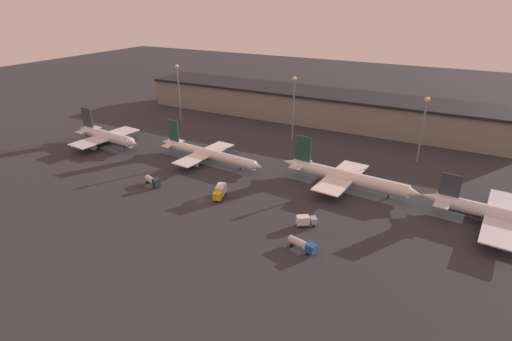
% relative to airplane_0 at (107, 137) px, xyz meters
% --- Properties ---
extents(ground, '(600.00, 600.00, 0.00)m').
position_rel_airplane_0_xyz_m(ground, '(62.89, -22.01, -3.92)').
color(ground, '#2D2D33').
extents(terminal_building, '(180.84, 26.48, 14.88)m').
position_rel_airplane_0_xyz_m(terminal_building, '(62.89, 75.55, 3.56)').
color(terminal_building, gray).
rests_on(terminal_building, ground).
extents(airplane_0, '(37.39, 29.71, 14.56)m').
position_rel_airplane_0_xyz_m(airplane_0, '(0.00, 0.00, 0.00)').
color(airplane_0, silver).
rests_on(airplane_0, ground).
extents(airplane_1, '(48.71, 28.34, 13.53)m').
position_rel_airplane_0_xyz_m(airplane_1, '(47.08, 5.28, -0.79)').
color(airplane_1, white).
rests_on(airplane_1, ground).
extents(airplane_2, '(47.50, 28.80, 14.78)m').
position_rel_airplane_0_xyz_m(airplane_2, '(99.79, 7.95, -0.24)').
color(airplane_2, white).
rests_on(airplane_2, ground).
extents(airplane_3, '(46.66, 34.84, 12.42)m').
position_rel_airplane_0_xyz_m(airplane_3, '(145.96, 3.52, -0.36)').
color(airplane_3, silver).
rests_on(airplane_3, ground).
extents(service_vehicle_0, '(7.38, 4.22, 3.24)m').
position_rel_airplane_0_xyz_m(service_vehicle_0, '(43.02, -20.83, -2.21)').
color(service_vehicle_0, '#282D38').
rests_on(service_vehicle_0, ground).
extents(service_vehicle_1, '(7.97, 3.89, 2.87)m').
position_rel_airplane_0_xyz_m(service_vehicle_1, '(100.64, -31.67, -2.26)').
color(service_vehicle_1, '#195199').
rests_on(service_vehicle_1, ground).
extents(service_vehicle_2, '(5.82, 5.10, 3.06)m').
position_rel_airplane_0_xyz_m(service_vehicle_2, '(97.18, -20.63, -2.20)').
color(service_vehicle_2, '#9EA3A8').
rests_on(service_vehicle_2, ground).
extents(service_vehicle_3, '(4.47, 7.54, 3.73)m').
position_rel_airplane_0_xyz_m(service_vehicle_3, '(67.22, -17.39, -1.87)').
color(service_vehicle_3, gold).
rests_on(service_vehicle_3, ground).
extents(lamp_post_0, '(1.80, 1.80, 28.00)m').
position_rel_airplane_0_xyz_m(lamp_post_0, '(5.61, 42.27, 13.62)').
color(lamp_post_0, slate).
rests_on(lamp_post_0, ground).
extents(lamp_post_1, '(1.80, 1.80, 27.69)m').
position_rel_airplane_0_xyz_m(lamp_post_1, '(66.09, 42.27, 13.46)').
color(lamp_post_1, slate).
rests_on(lamp_post_1, ground).
extents(lamp_post_2, '(1.80, 1.80, 25.01)m').
position_rel_airplane_0_xyz_m(lamp_post_2, '(117.54, 42.27, 11.99)').
color(lamp_post_2, slate).
rests_on(lamp_post_2, ground).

